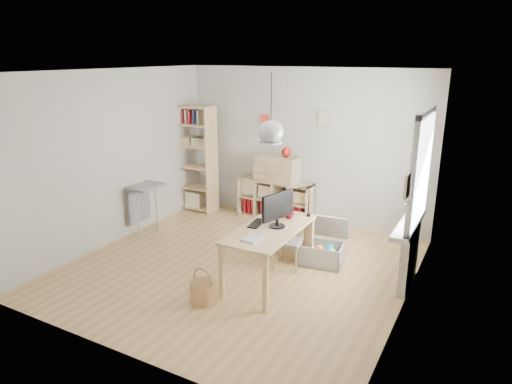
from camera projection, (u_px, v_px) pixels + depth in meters
The scene contains 20 objects.
ground at pixel (240, 267), 6.49m from camera, with size 4.50×4.50×0.00m, color tan.
room_shell at pixel (271, 132), 5.53m from camera, with size 4.50×4.50×4.50m.
window_unit at pixel (422, 170), 5.53m from camera, with size 0.07×1.16×1.46m.
radiator at pixel (409, 257), 5.88m from camera, with size 0.10×0.80×0.80m, color silver.
windowsill at pixel (409, 225), 5.77m from camera, with size 0.22×1.20×0.06m, color silver.
desk at pixel (270, 235), 5.92m from camera, with size 0.70×1.50×0.75m.
cube_shelf at pixel (275, 202), 8.37m from camera, with size 1.40×0.38×0.72m.
tall_bookshelf at pixel (194, 154), 8.61m from camera, with size 0.80×0.38×2.00m.
side_table at pixel (144, 195), 7.51m from camera, with size 0.40×0.55×0.85m.
chair at pixel (289, 238), 6.41m from camera, with size 0.42×0.42×0.75m.
wicker_basket at pixel (203, 291), 5.54m from camera, with size 0.32×0.32×0.45m.
storage_chest at pixel (323, 249), 6.58m from camera, with size 0.67×0.74×0.63m.
monitor at pixel (277, 208), 5.85m from camera, with size 0.21×0.52×0.46m.
keyboard at pixel (257, 223), 6.02m from camera, with size 0.14×0.36×0.02m, color black.
task_lamp at pixel (295, 196), 6.27m from camera, with size 0.38×0.14×0.41m.
yarn_ball at pixel (289, 214), 6.19m from camera, with size 0.13×0.13×0.13m, color #550B11.
paper_tray at pixel (253, 239), 5.52m from camera, with size 0.21×0.26×0.03m, color silver.
drawer_chest at pixel (277, 169), 8.12m from camera, with size 0.79×0.36×0.45m, color #C7B683.
red_vase at pixel (286, 152), 7.95m from camera, with size 0.15×0.15×0.18m, color maroon.
potted_plant at pixel (414, 203), 6.02m from camera, with size 0.29×0.25×0.32m, color #356526.
Camera 1 is at (3.01, -5.08, 2.91)m, focal length 32.00 mm.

